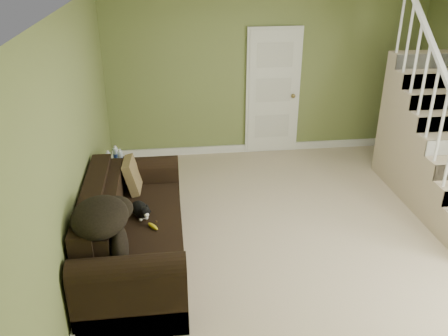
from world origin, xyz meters
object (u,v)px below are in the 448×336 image
object	(u,v)px
sofa	(131,234)
side_table	(118,185)
banana	(153,226)
cat	(140,210)

from	to	relation	value
sofa	side_table	bearing A→B (deg)	100.60
side_table	banana	distance (m)	1.51
banana	side_table	bearing A→B (deg)	73.18
cat	side_table	bearing A→B (deg)	84.12
sofa	side_table	distance (m)	1.30
side_table	cat	bearing A→B (deg)	-73.57
sofa	banana	distance (m)	0.33
sofa	cat	world-z (taller)	sofa
cat	banana	size ratio (longest dim) A/B	2.69
side_table	banana	world-z (taller)	side_table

